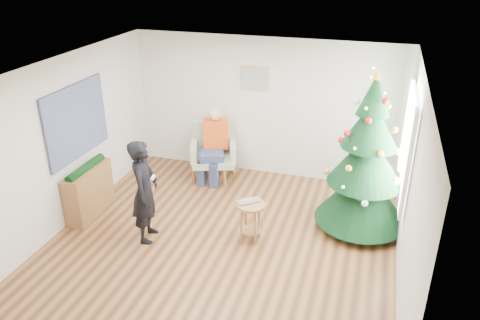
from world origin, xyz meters
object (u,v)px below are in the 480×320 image
(christmas_tree, at_px, (366,161))
(standing_man, at_px, (145,191))
(stool, at_px, (250,222))
(console, at_px, (89,192))
(armchair, at_px, (214,158))

(christmas_tree, height_order, standing_man, christmas_tree)
(christmas_tree, distance_m, standing_man, 3.29)
(stool, relative_size, standing_man, 0.40)
(standing_man, xyz_separation_m, console, (-1.23, 0.37, -0.39))
(stool, distance_m, console, 2.73)
(christmas_tree, relative_size, console, 2.53)
(stool, bearing_deg, christmas_tree, 29.87)
(armchair, relative_size, console, 1.04)
(standing_man, distance_m, console, 1.34)
(armchair, bearing_deg, christmas_tree, -38.59)
(stool, relative_size, armchair, 0.61)
(christmas_tree, height_order, armchair, christmas_tree)
(stool, bearing_deg, console, -179.96)
(console, bearing_deg, christmas_tree, 10.33)
(christmas_tree, xyz_separation_m, console, (-4.25, -0.88, -0.74))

